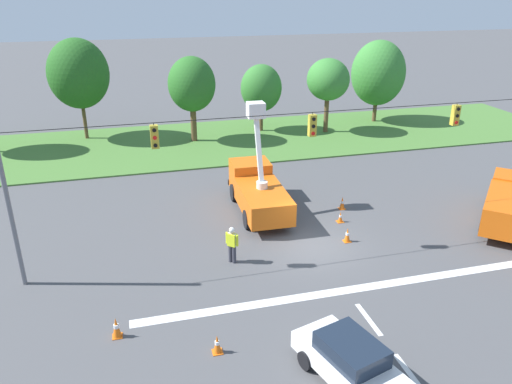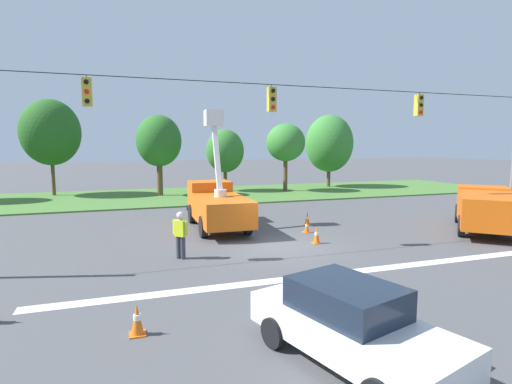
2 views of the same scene
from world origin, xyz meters
TOP-DOWN VIEW (x-y plane):
  - ground_plane at (0.00, 0.00)m, footprint 200.00×200.00m
  - grass_verge at (0.00, 18.00)m, footprint 56.00×12.00m
  - lane_markings at (0.00, -5.43)m, footprint 17.60×15.25m
  - signal_gantry at (-0.06, -0.00)m, footprint 26.20×0.33m
  - tree_west at (-11.42, 21.39)m, footprint 4.67×4.94m
  - tree_centre at (-3.07, 18.49)m, footprint 3.64×3.96m
  - tree_east at (2.87, 19.95)m, footprint 3.42×3.31m
  - tree_far_east at (8.05, 18.23)m, footprint 3.45×3.74m
  - tree_east_end at (13.67, 20.37)m, footprint 4.71×4.74m
  - utility_truck_bucket_lift at (-1.53, 4.58)m, footprint 2.50×6.49m
  - utility_truck_support_near at (10.82, -0.47)m, footprint 6.32×6.49m
  - sedan_white at (-2.04, -8.78)m, footprint 2.90×4.62m
  - road_worker at (-4.10, -0.52)m, footprint 0.50×0.48m
  - traffic_cone_foreground_left at (1.78, -0.05)m, footprint 0.36×0.36m
  - traffic_cone_foreground_right at (2.33, 2.06)m, footprint 0.36×0.36m
  - traffic_cone_mid_left at (-5.89, -6.28)m, footprint 0.36×0.36m
  - traffic_cone_lane_edge_a at (3.10, 3.57)m, footprint 0.36×0.36m

SIDE VIEW (x-z plane):
  - ground_plane at x=0.00m, z-range 0.00..0.00m
  - lane_markings at x=0.00m, z-range 0.00..0.01m
  - grass_verge at x=0.00m, z-range 0.00..0.10m
  - traffic_cone_foreground_right at x=2.33m, z-range -0.02..0.58m
  - traffic_cone_mid_left at x=-5.89m, z-range -0.01..0.71m
  - traffic_cone_lane_edge_a at x=3.10m, z-range -0.01..0.73m
  - traffic_cone_foreground_left at x=1.78m, z-range 0.00..0.73m
  - sedan_white at x=-2.04m, z-range 0.01..1.57m
  - road_worker at x=-4.10m, z-range 0.11..1.88m
  - utility_truck_support_near at x=10.82m, z-range 0.19..2.19m
  - utility_truck_bucket_lift at x=-1.53m, z-range -1.69..4.31m
  - tree_east at x=2.87m, z-range 0.88..6.53m
  - tree_east_end at x=13.67m, z-range 0.79..8.03m
  - signal_gantry at x=-0.06m, z-range 0.83..8.03m
  - tree_far_east at x=8.05m, z-range 1.37..7.54m
  - tree_centre at x=-3.07m, z-range 1.22..7.91m
  - tree_west at x=-11.42m, z-range 1.28..9.24m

